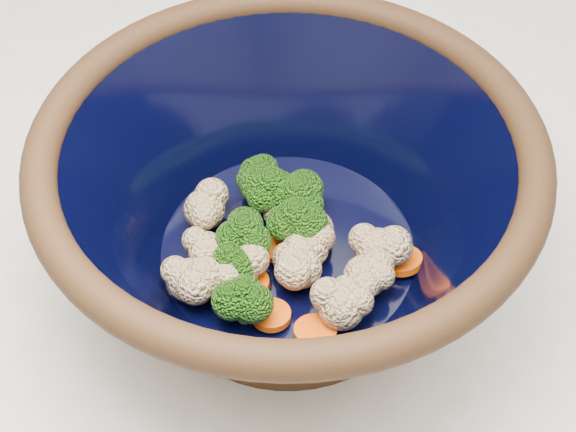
# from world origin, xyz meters

# --- Properties ---
(mixing_bowl) EXTENTS (0.45, 0.45, 0.16)m
(mixing_bowl) POSITION_xyz_m (-0.08, -0.10, 0.99)
(mixing_bowl) COLOR black
(mixing_bowl) RESTS_ON counter
(vegetable_pile) EXTENTS (0.18, 0.15, 0.05)m
(vegetable_pile) POSITION_xyz_m (-0.08, -0.11, 0.96)
(vegetable_pile) COLOR #608442
(vegetable_pile) RESTS_ON mixing_bowl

